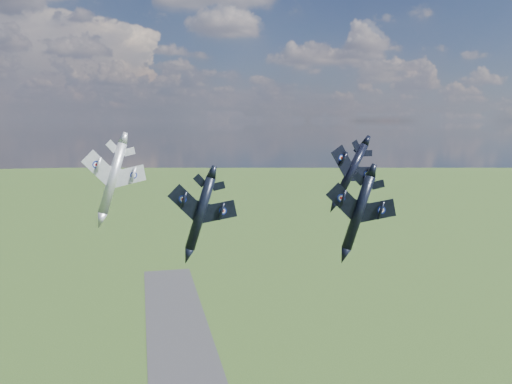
{
  "coord_description": "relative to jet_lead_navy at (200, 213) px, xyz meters",
  "views": [
    {
      "loc": [
        -14.05,
        -58.13,
        93.02
      ],
      "look_at": [
        2.48,
        12.92,
        82.61
      ],
      "focal_mm": 35.0,
      "sensor_mm": 36.0,
      "label": 1
    }
  ],
  "objects": [
    {
      "name": "jet_lead_navy",
      "position": [
        0.0,
        0.0,
        0.0
      ],
      "size": [
        12.49,
        15.44,
        5.72
      ],
      "primitive_type": null,
      "rotation": [
        0.0,
        0.3,
        -0.16
      ],
      "color": "black"
    },
    {
      "name": "jet_right_navy",
      "position": [
        19.48,
        -7.54,
        0.66
      ],
      "size": [
        13.11,
        15.64,
        5.49
      ],
      "primitive_type": null,
      "rotation": [
        0.0,
        0.29,
        -0.24
      ],
      "color": "black"
    },
    {
      "name": "jet_high_navy",
      "position": [
        27.94,
        14.35,
        3.42
      ],
      "size": [
        13.15,
        16.59,
        8.07
      ],
      "primitive_type": null,
      "rotation": [
        0.0,
        0.52,
        0.16
      ],
      "color": "black"
    },
    {
      "name": "jet_left_silver",
      "position": [
        -11.91,
        13.38,
        3.58
      ],
      "size": [
        16.54,
        18.64,
        6.53
      ],
      "primitive_type": null,
      "rotation": [
        0.0,
        0.32,
        0.4
      ],
      "color": "#A8ABB2"
    }
  ]
}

